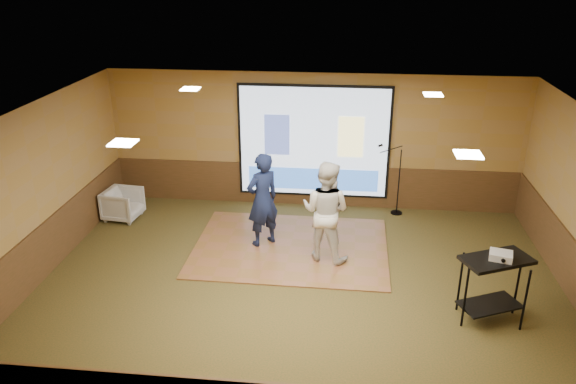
# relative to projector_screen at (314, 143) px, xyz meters

# --- Properties ---
(ground) EXTENTS (9.00, 9.00, 0.00)m
(ground) POSITION_rel_projector_screen_xyz_m (0.00, -3.44, -1.47)
(ground) COLOR #2E3B1A
(ground) RESTS_ON ground
(room_shell) EXTENTS (9.04, 7.04, 3.02)m
(room_shell) POSITION_rel_projector_screen_xyz_m (0.00, -3.44, 0.62)
(room_shell) COLOR #A77F45
(room_shell) RESTS_ON ground
(wainscot_back) EXTENTS (9.00, 0.04, 0.95)m
(wainscot_back) POSITION_rel_projector_screen_xyz_m (0.00, 0.04, -1.00)
(wainscot_back) COLOR #473517
(wainscot_back) RESTS_ON ground
(wainscot_left) EXTENTS (0.04, 7.00, 0.95)m
(wainscot_left) POSITION_rel_projector_screen_xyz_m (-4.48, -3.44, -1.00)
(wainscot_left) COLOR #473517
(wainscot_left) RESTS_ON ground
(projector_screen) EXTENTS (3.32, 0.06, 2.52)m
(projector_screen) POSITION_rel_projector_screen_xyz_m (0.00, 0.00, 0.00)
(projector_screen) COLOR black
(projector_screen) RESTS_ON room_shell
(downlight_nw) EXTENTS (0.32, 0.32, 0.02)m
(downlight_nw) POSITION_rel_projector_screen_xyz_m (-2.20, -1.64, 1.50)
(downlight_nw) COLOR #FFE8BF
(downlight_nw) RESTS_ON room_shell
(downlight_ne) EXTENTS (0.32, 0.32, 0.02)m
(downlight_ne) POSITION_rel_projector_screen_xyz_m (2.20, -1.64, 1.50)
(downlight_ne) COLOR #FFE8BF
(downlight_ne) RESTS_ON room_shell
(downlight_sw) EXTENTS (0.32, 0.32, 0.02)m
(downlight_sw) POSITION_rel_projector_screen_xyz_m (-2.20, -4.94, 1.50)
(downlight_sw) COLOR #FFE8BF
(downlight_sw) RESTS_ON room_shell
(downlight_se) EXTENTS (0.32, 0.32, 0.02)m
(downlight_se) POSITION_rel_projector_screen_xyz_m (2.20, -4.94, 1.50)
(downlight_se) COLOR #FFE8BF
(downlight_se) RESTS_ON room_shell
(dance_floor) EXTENTS (3.74, 2.86, 0.03)m
(dance_floor) POSITION_rel_projector_screen_xyz_m (-0.28, -2.07, -1.46)
(dance_floor) COLOR brown
(dance_floor) RESTS_ON ground
(player_left) EXTENTS (0.80, 0.78, 1.86)m
(player_left) POSITION_rel_projector_screen_xyz_m (-0.83, -2.00, -0.52)
(player_left) COLOR #151E41
(player_left) RESTS_ON dance_floor
(player_right) EXTENTS (1.11, 0.99, 1.89)m
(player_right) POSITION_rel_projector_screen_xyz_m (0.39, -2.43, -0.50)
(player_right) COLOR silver
(player_right) RESTS_ON dance_floor
(av_table) EXTENTS (1.03, 0.54, 1.09)m
(av_table) POSITION_rel_projector_screen_xyz_m (3.00, -4.08, -0.69)
(av_table) COLOR black
(av_table) RESTS_ON ground
(projector) EXTENTS (0.38, 0.34, 0.11)m
(projector) POSITION_rel_projector_screen_xyz_m (3.04, -4.10, -0.34)
(projector) COLOR silver
(projector) RESTS_ON av_table
(mic_stand) EXTENTS (0.62, 0.26, 1.59)m
(mic_stand) POSITION_rel_projector_screen_xyz_m (1.82, -0.24, -0.98)
(mic_stand) COLOR black
(mic_stand) RESTS_ON ground
(banquet_chair) EXTENTS (0.81, 0.79, 0.66)m
(banquet_chair) POSITION_rel_projector_screen_xyz_m (-4.00, -1.13, -1.14)
(banquet_chair) COLOR gray
(banquet_chair) RESTS_ON ground
(duffel_bag) EXTENTS (0.48, 0.40, 0.25)m
(duffel_bag) POSITION_rel_projector_screen_xyz_m (0.42, -0.19, -1.35)
(duffel_bag) COLOR black
(duffel_bag) RESTS_ON ground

